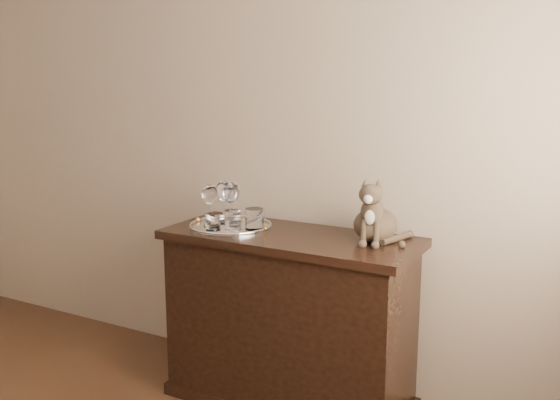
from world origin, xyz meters
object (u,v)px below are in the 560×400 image
(sideboard, at_px, (290,320))
(wine_glass_c, at_px, (210,205))
(tray, at_px, (231,227))
(cat, at_px, (376,208))
(tumbler_c, at_px, (254,219))
(wine_glass_d, at_px, (230,204))
(wine_glass_a, at_px, (224,202))
(tumbler_a, at_px, (233,220))
(tumbler_b, at_px, (213,222))
(wine_glass_b, at_px, (232,202))

(sideboard, height_order, wine_glass_c, wine_glass_c)
(sideboard, bearing_deg, tray, -176.57)
(sideboard, distance_m, cat, 0.70)
(tumbler_c, relative_size, cat, 0.34)
(tumbler_c, bearing_deg, wine_glass_d, 166.09)
(wine_glass_a, height_order, tumbler_a, wine_glass_a)
(wine_glass_d, bearing_deg, cat, 5.15)
(tumbler_a, relative_size, tumbler_b, 1.16)
(wine_glass_b, relative_size, tumbler_a, 2.18)
(wine_glass_a, height_order, tumbler_c, wine_glass_a)
(cat, bearing_deg, tumbler_c, -177.05)
(tumbler_b, bearing_deg, wine_glass_a, 104.75)
(wine_glass_a, height_order, tumbler_b, wine_glass_a)
(cat, bearing_deg, sideboard, -175.83)
(tumbler_b, bearing_deg, cat, 16.14)
(sideboard, bearing_deg, wine_glass_b, 171.64)
(sideboard, relative_size, tray, 3.00)
(wine_glass_a, xyz_separation_m, wine_glass_b, (0.03, 0.03, -0.00))
(tray, xyz_separation_m, tumbler_c, (0.14, -0.01, 0.05))
(tumbler_c, distance_m, cat, 0.58)
(sideboard, xyz_separation_m, wine_glass_c, (-0.41, -0.06, 0.54))
(sideboard, bearing_deg, tumbler_c, -172.08)
(tumbler_b, xyz_separation_m, cat, (0.73, 0.21, 0.10))
(sideboard, distance_m, tray, 0.53)
(tray, xyz_separation_m, wine_glass_a, (-0.07, 0.04, 0.11))
(wine_glass_d, relative_size, cat, 0.68)
(wine_glass_c, relative_size, tumbler_b, 2.55)
(wine_glass_a, height_order, cat, cat)
(tray, relative_size, wine_glass_d, 1.99)
(wine_glass_a, relative_size, wine_glass_c, 1.03)
(tumbler_a, bearing_deg, tray, 132.64)
(sideboard, xyz_separation_m, tumbler_a, (-0.26, -0.08, 0.48))
(wine_glass_d, distance_m, tumbler_c, 0.18)
(sideboard, xyz_separation_m, tumbler_c, (-0.18, -0.02, 0.48))
(cat, bearing_deg, wine_glass_b, 174.63)
(sideboard, height_order, wine_glass_b, wine_glass_b)
(tray, xyz_separation_m, wine_glass_c, (-0.09, -0.05, 0.11))
(wine_glass_a, relative_size, wine_glass_b, 1.04)
(tumbler_c, bearing_deg, sideboard, 7.92)
(sideboard, distance_m, wine_glass_d, 0.63)
(sideboard, bearing_deg, wine_glass_c, -170.98)
(wine_glass_a, xyz_separation_m, wine_glass_d, (0.04, -0.01, -0.00))
(wine_glass_b, height_order, wine_glass_c, wine_glass_c)
(wine_glass_a, height_order, wine_glass_d, wine_glass_a)
(tumbler_a, distance_m, tumbler_c, 0.10)
(tumbler_c, bearing_deg, cat, 10.62)
(wine_glass_d, distance_m, tumbler_b, 0.16)
(wine_glass_b, distance_m, tumbler_a, 0.17)
(tray, bearing_deg, wine_glass_c, -152.86)
(sideboard, bearing_deg, cat, 11.84)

